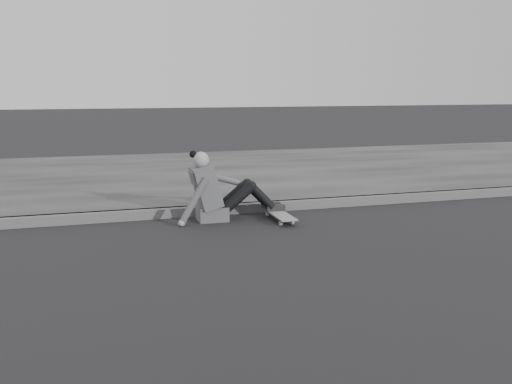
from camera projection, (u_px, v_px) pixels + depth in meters
ground at (296, 275)px, 5.03m from camera, size 80.00×80.00×0.00m
curb at (226, 209)px, 7.45m from camera, size 24.00×0.16×0.12m
sidewalk at (186, 175)px, 10.29m from camera, size 24.00×6.00×0.12m
skateboard at (279, 215)px, 7.07m from camera, size 0.20×0.78×0.09m
seated_woman at (217, 191)px, 7.04m from camera, size 1.38×0.46×0.88m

